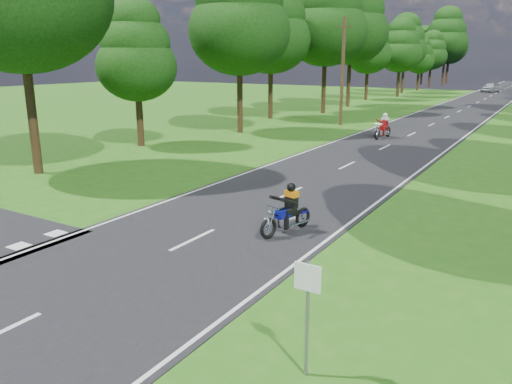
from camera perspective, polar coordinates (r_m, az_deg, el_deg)
The scene contains 9 objects.
ground at distance 13.06m, azimuth -12.71°, elevation -8.04°, with size 160.00×160.00×0.00m, color #255F15.
main_road at distance 59.36m, azimuth 23.20°, elevation 8.98°, with size 7.00×140.00×0.02m, color black.
road_markings at distance 57.54m, azimuth 22.78°, elevation 8.88°, with size 7.40×140.00×0.01m.
treeline at distance 69.04m, azimuth 26.46°, elevation 16.21°, with size 40.00×115.35×14.78m.
telegraph_pole at distance 39.32m, azimuth 9.86°, elevation 13.41°, with size 1.20×0.26×8.00m.
road_sign at distance 8.08m, azimuth 5.89°, elevation -12.28°, with size 0.45×0.07×2.00m.
rider_near_blue at distance 14.70m, azimuth 3.48°, elevation -1.88°, with size 0.60×1.79×1.50m, color #0C0F89, non-canonical shape.
rider_far_red at distance 33.54m, azimuth 14.32°, elevation 7.35°, with size 0.64×1.93×1.61m, color #A80E0C, non-canonical shape.
distant_car at distance 85.88m, azimuth 25.28°, elevation 10.77°, with size 1.72×4.27×1.45m, color silver.
Camera 1 is at (8.51, -8.54, 5.04)m, focal length 35.00 mm.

